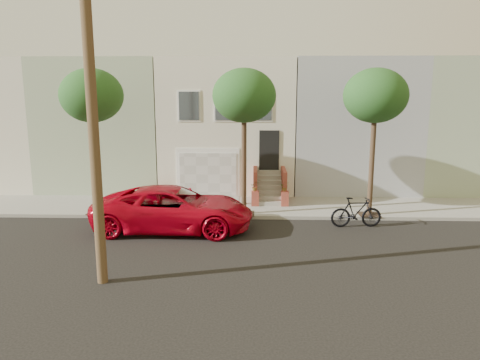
{
  "coord_description": "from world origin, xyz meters",
  "views": [
    {
      "loc": [
        1.38,
        -15.6,
        5.54
      ],
      "look_at": [
        0.85,
        3.0,
        1.84
      ],
      "focal_mm": 34.11,
      "sensor_mm": 36.0,
      "label": 1
    }
  ],
  "objects": [
    {
      "name": "house_row",
      "position": [
        0.0,
        11.19,
        3.64
      ],
      "size": [
        33.1,
        11.7,
        7.0
      ],
      "color": "beige",
      "rests_on": "sidewalk"
    },
    {
      "name": "pickup_truck",
      "position": [
        -1.76,
        1.92,
        0.88
      ],
      "size": [
        6.36,
        3.04,
        1.75
      ],
      "primitive_type": "imported",
      "rotation": [
        0.0,
        0.0,
        1.55
      ],
      "color": "#B00316",
      "rests_on": "ground"
    },
    {
      "name": "tree_right",
      "position": [
        6.5,
        3.9,
        5.26
      ],
      "size": [
        2.7,
        2.57,
        6.3
      ],
      "color": "#2D2116",
      "rests_on": "sidewalk"
    },
    {
      "name": "ground",
      "position": [
        0.0,
        0.0,
        0.0
      ],
      "size": [
        90.0,
        90.0,
        0.0
      ],
      "primitive_type": "plane",
      "color": "black",
      "rests_on": "ground"
    },
    {
      "name": "tree_mid",
      "position": [
        1.0,
        3.9,
        5.26
      ],
      "size": [
        2.7,
        2.57,
        6.3
      ],
      "color": "#2D2116",
      "rests_on": "sidewalk"
    },
    {
      "name": "tree_left",
      "position": [
        -5.5,
        3.9,
        5.26
      ],
      "size": [
        2.7,
        2.57,
        6.3
      ],
      "color": "#2D2116",
      "rests_on": "sidewalk"
    },
    {
      "name": "sidewalk",
      "position": [
        0.0,
        5.35,
        0.07
      ],
      "size": [
        40.0,
        3.7,
        0.15
      ],
      "primitive_type": "cube",
      "color": "gray",
      "rests_on": "ground"
    },
    {
      "name": "motorcycle",
      "position": [
        5.62,
        2.51,
        0.63
      ],
      "size": [
        2.12,
        0.74,
        1.25
      ],
      "primitive_type": "imported",
      "rotation": [
        0.0,
        0.0,
        1.64
      ],
      "color": "black",
      "rests_on": "ground"
    }
  ]
}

